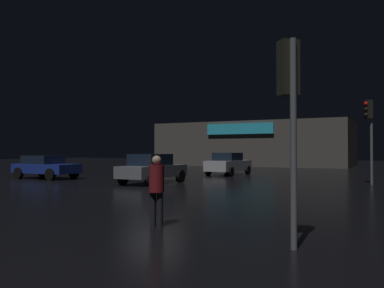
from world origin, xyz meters
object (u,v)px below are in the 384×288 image
at_px(car_near, 228,164).
at_px(pedestrian, 157,185).
at_px(car_far, 152,168).
at_px(traffic_signal_opposite, 369,123).
at_px(traffic_signal_cross_left, 289,91).
at_px(car_crossing, 45,166).
at_px(store_building, 255,144).

distance_m(car_near, pedestrian, 19.32).
relative_size(car_far, pedestrian, 2.65).
height_order(traffic_signal_opposite, pedestrian, traffic_signal_opposite).
distance_m(traffic_signal_cross_left, car_crossing, 20.29).
bearing_deg(traffic_signal_cross_left, car_crossing, 148.83).
distance_m(store_building, pedestrian, 38.42).
xyz_separation_m(traffic_signal_cross_left, pedestrian, (-3.10, 0.57, -1.82)).
relative_size(traffic_signal_opposite, car_far, 1.00).
relative_size(car_far, car_crossing, 1.00).
bearing_deg(store_building, pedestrian, -74.89).
distance_m(store_building, car_crossing, 27.55).
bearing_deg(car_far, traffic_signal_cross_left, -47.32).
bearing_deg(pedestrian, car_crossing, 145.13).
height_order(traffic_signal_cross_left, car_crossing, traffic_signal_cross_left).
distance_m(store_building, car_near, 19.17).
xyz_separation_m(traffic_signal_opposite, car_far, (-10.03, -4.34, -2.30)).
bearing_deg(car_far, store_building, 97.35).
bearing_deg(pedestrian, traffic_signal_cross_left, -10.47).
relative_size(traffic_signal_opposite, car_crossing, 1.00).
bearing_deg(car_crossing, pedestrian, -34.87).
height_order(traffic_signal_opposite, car_crossing, traffic_signal_opposite).
distance_m(traffic_signal_opposite, car_far, 11.17).
xyz_separation_m(store_building, car_crossing, (-4.17, -27.18, -1.68)).
distance_m(car_far, car_crossing, 7.69).
bearing_deg(store_building, car_crossing, -98.72).
xyz_separation_m(traffic_signal_cross_left, car_crossing, (-17.28, 10.45, -1.99)).
bearing_deg(pedestrian, store_building, 105.11).
bearing_deg(car_crossing, traffic_signal_cross_left, -31.17).
height_order(traffic_signal_opposite, car_near, traffic_signal_opposite).
xyz_separation_m(traffic_signal_opposite, traffic_signal_cross_left, (-0.44, -14.74, -0.34)).
bearing_deg(traffic_signal_opposite, traffic_signal_cross_left, -91.69).
xyz_separation_m(car_far, car_crossing, (-7.69, 0.05, -0.04)).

